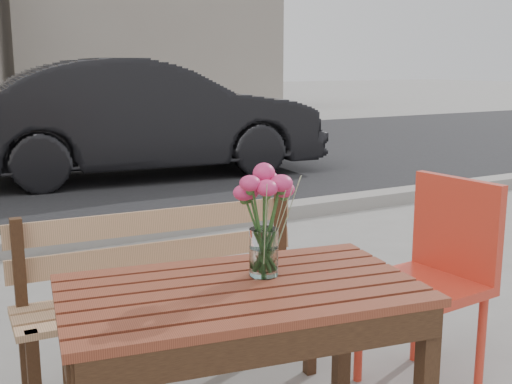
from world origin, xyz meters
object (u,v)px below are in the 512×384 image
main_vase (264,207)px  parked_car (144,118)px  main_table (240,320)px  red_chair (436,268)px

main_vase → parked_car: bearing=73.9°
main_table → main_vase: (0.11, 0.05, 0.34)m
main_table → main_vase: 0.36m
main_vase → red_chair: bearing=9.3°
main_table → parked_car: size_ratio=0.28×
red_chair → main_vase: size_ratio=2.40×
main_table → parked_car: 5.96m
main_table → red_chair: red_chair is taller
main_table → main_vase: size_ratio=3.24×
main_vase → parked_car: 5.89m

